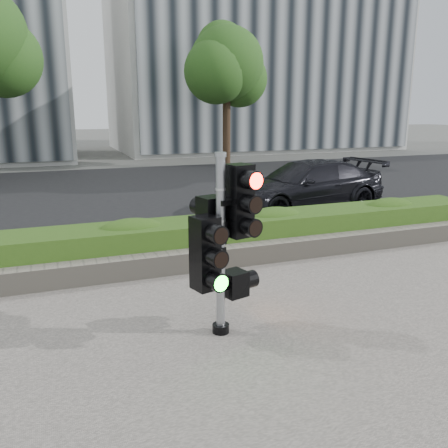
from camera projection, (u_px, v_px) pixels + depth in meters
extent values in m
plane|color=#51514C|center=(258.00, 313.00, 6.31)|extent=(120.00, 120.00, 0.00)
cube|color=#9E9389|center=(381.00, 427.00, 4.03)|extent=(16.00, 11.00, 0.03)
cube|color=black|center=(129.00, 192.00, 15.39)|extent=(60.00, 13.00, 0.02)
cube|color=gray|center=(190.00, 246.00, 9.15)|extent=(60.00, 0.25, 0.12)
cube|color=gray|center=(211.00, 258.00, 7.99)|extent=(12.00, 0.32, 0.34)
cube|color=olive|center=(199.00, 239.00, 8.54)|extent=(12.00, 1.00, 0.68)
cube|color=#B7B7B2|center=(253.00, 56.00, 31.37)|extent=(18.00, 10.00, 12.00)
sphere|color=#15491A|center=(2.00, 58.00, 17.50)|extent=(2.88, 2.88, 2.88)
cylinder|color=black|center=(227.00, 128.00, 21.85)|extent=(0.36, 0.36, 3.58)
sphere|color=#15491A|center=(227.00, 63.00, 21.18)|extent=(3.33, 3.33, 3.33)
sphere|color=#15491A|center=(240.00, 79.00, 21.89)|extent=(2.56, 2.56, 2.56)
sphere|color=#15491A|center=(216.00, 71.00, 20.71)|extent=(2.82, 2.82, 2.82)
sphere|color=#15491A|center=(222.00, 47.00, 21.58)|extent=(2.30, 2.30, 2.30)
cylinder|color=black|center=(221.00, 328.00, 5.71)|extent=(0.21, 0.21, 0.10)
cylinder|color=gray|center=(221.00, 248.00, 5.47)|extent=(0.11, 0.11, 2.11)
cylinder|color=gray|center=(220.00, 155.00, 5.21)|extent=(0.13, 0.13, 0.05)
cube|color=#FF1107|center=(239.00, 201.00, 5.45)|extent=(0.33, 0.33, 0.84)
cube|color=#14E51E|center=(205.00, 253.00, 5.31)|extent=(0.33, 0.33, 0.84)
cube|color=black|center=(211.00, 221.00, 5.60)|extent=(0.33, 0.33, 0.58)
cube|color=orange|center=(234.00, 283.00, 5.74)|extent=(0.33, 0.33, 0.31)
imported|color=black|center=(305.00, 186.00, 12.51)|extent=(4.68, 2.39, 1.30)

